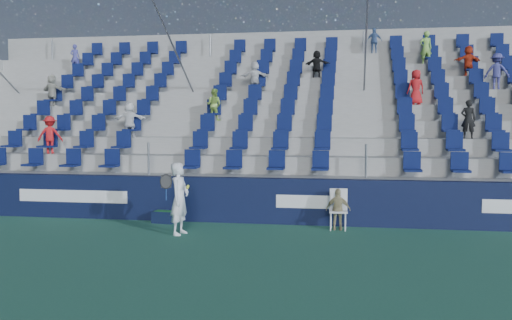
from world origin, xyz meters
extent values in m
plane|color=#2C6850|center=(0.00, 0.00, 0.00)|extent=(70.00, 70.00, 0.00)
cube|color=#0E1433|center=(0.00, 3.15, 0.60)|extent=(24.00, 0.30, 1.20)
cube|color=white|center=(-5.00, 2.99, 0.62)|extent=(3.20, 0.02, 0.34)
cube|color=white|center=(1.50, 2.99, 0.62)|extent=(1.60, 0.02, 0.34)
cube|color=#A2A29D|center=(0.00, 3.72, 0.60)|extent=(24.00, 0.85, 1.20)
cube|color=#A2A29D|center=(0.00, 4.57, 0.85)|extent=(24.00, 0.85, 1.70)
cube|color=#A2A29D|center=(0.00, 5.42, 1.10)|extent=(24.00, 0.85, 2.20)
cube|color=#A2A29D|center=(0.00, 6.28, 1.35)|extent=(24.00, 0.85, 2.70)
cube|color=#A2A29D|center=(0.00, 7.12, 1.60)|extent=(24.00, 0.85, 3.20)
cube|color=#A2A29D|center=(0.00, 7.97, 1.85)|extent=(24.00, 0.85, 3.70)
cube|color=#A2A29D|center=(0.00, 8.82, 2.10)|extent=(24.00, 0.85, 4.20)
cube|color=#A2A29D|center=(0.00, 9.68, 2.35)|extent=(24.00, 0.85, 4.70)
cube|color=#A2A29D|center=(0.00, 10.52, 2.60)|extent=(24.00, 0.85, 5.20)
cube|color=#A2A29D|center=(0.00, 11.20, 3.10)|extent=(24.00, 0.50, 6.20)
cube|color=#0B1647|center=(0.00, 3.72, 1.55)|extent=(16.05, 0.50, 0.70)
cube|color=#0B1647|center=(0.00, 4.57, 2.05)|extent=(16.05, 0.50, 0.70)
cube|color=#0B1647|center=(0.00, 5.42, 2.55)|extent=(16.05, 0.50, 0.70)
cube|color=#0B1647|center=(0.00, 6.28, 3.05)|extent=(16.05, 0.50, 0.70)
cube|color=#0B1647|center=(0.00, 7.12, 3.55)|extent=(16.05, 0.50, 0.70)
cube|color=#0B1647|center=(0.00, 7.97, 4.05)|extent=(16.05, 0.50, 0.70)
cube|color=#0B1647|center=(0.00, 8.82, 4.55)|extent=(16.05, 0.50, 0.70)
cube|color=#0B1647|center=(0.00, 9.68, 5.05)|extent=(16.05, 0.50, 0.70)
cube|color=#0B1647|center=(0.00, 10.52, 5.55)|extent=(16.05, 0.50, 0.70)
cylinder|color=gray|center=(-3.00, 7.12, 4.35)|extent=(0.06, 7.68, 4.55)
cylinder|color=gray|center=(3.00, 7.12, 4.35)|extent=(0.06, 7.68, 4.55)
cylinder|color=gray|center=(-9.80, 7.12, 4.35)|extent=(0.06, 7.68, 4.55)
imported|color=black|center=(5.88, 5.38, 2.75)|extent=(0.45, 0.34, 1.10)
imported|color=red|center=(-6.51, 4.52, 2.27)|extent=(0.84, 0.65, 1.15)
imported|color=#424392|center=(-8.25, 9.62, 5.21)|extent=(0.40, 0.29, 1.02)
imported|color=#456397|center=(3.40, 10.47, 5.69)|extent=(0.60, 0.31, 0.98)
imported|color=red|center=(4.59, 7.08, 3.76)|extent=(0.63, 0.51, 1.11)
imported|color=red|center=(6.47, 8.77, 4.72)|extent=(1.00, 0.61, 1.03)
imported|color=white|center=(-4.28, 5.38, 2.75)|extent=(1.06, 0.64, 1.09)
imported|color=#3E4089|center=(7.20, 7.92, 4.29)|extent=(0.86, 0.64, 1.18)
imported|color=beige|center=(-7.82, 7.08, 3.76)|extent=(1.10, 0.64, 1.13)
imported|color=black|center=(1.36, 8.77, 4.69)|extent=(0.95, 0.50, 0.98)
imported|color=white|center=(-0.72, 7.92, 4.22)|extent=(1.01, 0.56, 1.04)
imported|color=#93C04C|center=(-1.76, 6.23, 3.22)|extent=(0.57, 0.48, 1.03)
imported|color=#7EB649|center=(5.17, 9.62, 5.29)|extent=(0.47, 0.35, 1.18)
imported|color=white|center=(-1.39, 1.34, 0.86)|extent=(0.50, 0.68, 1.72)
cylinder|color=navy|center=(-1.64, 1.09, 0.99)|extent=(0.03, 0.03, 0.28)
torus|color=black|center=(-1.64, 1.09, 1.29)|extent=(0.30, 0.17, 0.28)
plane|color=#262626|center=(-1.64, 1.09, 1.29)|extent=(0.30, 0.16, 0.29)
sphere|color=#C3D230|center=(-1.14, 1.14, 1.15)|extent=(0.07, 0.07, 0.07)
sphere|color=#C3D230|center=(-1.14, 1.20, 1.18)|extent=(0.07, 0.07, 0.07)
cube|color=white|center=(2.32, 2.55, 0.46)|extent=(0.47, 0.47, 0.04)
cube|color=white|center=(2.32, 2.76, 0.74)|extent=(0.44, 0.07, 0.55)
cylinder|color=white|center=(2.14, 2.37, 0.22)|extent=(0.03, 0.03, 0.44)
cylinder|color=white|center=(2.49, 2.37, 0.22)|extent=(0.03, 0.03, 0.44)
cylinder|color=white|center=(2.14, 2.73, 0.22)|extent=(0.03, 0.03, 0.44)
cylinder|color=white|center=(2.49, 2.73, 0.22)|extent=(0.03, 0.03, 0.44)
imported|color=tan|center=(2.32, 2.50, 0.52)|extent=(0.61, 0.27, 1.03)
cube|color=#0D1632|center=(-2.27, 2.75, 0.16)|extent=(0.62, 0.45, 0.31)
cube|color=#1E662D|center=(-2.27, 2.75, 0.23)|extent=(0.50, 0.34, 0.19)
camera|label=1|loc=(2.67, -11.61, 2.72)|focal=40.00mm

